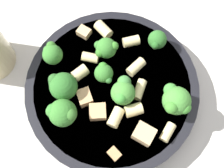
{
  "coord_description": "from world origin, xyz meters",
  "views": [
    {
      "loc": [
        0.13,
        0.03,
        0.43
      ],
      "look_at": [
        0.0,
        0.0,
        0.05
      ],
      "focal_mm": 45.0,
      "sensor_mm": 36.0,
      "label": 1
    }
  ],
  "objects_px": {
    "broccoli_floret_0": "(62,86)",
    "rigatoni_5": "(90,58)",
    "broccoli_floret_4": "(104,73)",
    "rigatoni_3": "(136,67)",
    "chicken_chunk_2": "(114,154)",
    "broccoli_floret_2": "(62,113)",
    "chicken_chunk_0": "(144,134)",
    "broccoli_floret_7": "(176,101)",
    "rigatoni_6": "(134,110)",
    "chicken_chunk_3": "(98,112)",
    "chicken_chunk_4": "(85,97)",
    "pasta_bowl": "(112,90)",
    "rigatoni_4": "(131,41)",
    "broccoli_floret_3": "(52,54)",
    "chicken_chunk_1": "(84,32)",
    "broccoli_floret_1": "(123,92)",
    "rigatoni_2": "(80,73)",
    "broccoli_floret_6": "(157,40)",
    "rigatoni_8": "(168,132)",
    "broccoli_floret_5": "(106,48)",
    "rigatoni_0": "(116,117)",
    "rigatoni_7": "(140,88)",
    "rigatoni_1": "(103,30)"
  },
  "relations": [
    {
      "from": "rigatoni_6",
      "to": "chicken_chunk_2",
      "type": "distance_m",
      "value": 0.07
    },
    {
      "from": "broccoli_floret_3",
      "to": "rigatoni_7",
      "type": "distance_m",
      "value": 0.14
    },
    {
      "from": "broccoli_floret_3",
      "to": "chicken_chunk_3",
      "type": "height_order",
      "value": "broccoli_floret_3"
    },
    {
      "from": "rigatoni_3",
      "to": "rigatoni_8",
      "type": "relative_size",
      "value": 1.1
    },
    {
      "from": "pasta_bowl",
      "to": "rigatoni_4",
      "type": "height_order",
      "value": "rigatoni_4"
    },
    {
      "from": "pasta_bowl",
      "to": "rigatoni_8",
      "type": "height_order",
      "value": "rigatoni_8"
    },
    {
      "from": "pasta_bowl",
      "to": "broccoli_floret_3",
      "type": "bearing_deg",
      "value": -105.33
    },
    {
      "from": "broccoli_floret_0",
      "to": "rigatoni_4",
      "type": "xyz_separation_m",
      "value": [
        -0.1,
        0.08,
        -0.02
      ]
    },
    {
      "from": "chicken_chunk_0",
      "to": "chicken_chunk_1",
      "type": "xyz_separation_m",
      "value": [
        -0.14,
        -0.12,
        -0.01
      ]
    },
    {
      "from": "broccoli_floret_2",
      "to": "broccoli_floret_3",
      "type": "distance_m",
      "value": 0.09
    },
    {
      "from": "rigatoni_4",
      "to": "pasta_bowl",
      "type": "bearing_deg",
      "value": -11.93
    },
    {
      "from": "rigatoni_7",
      "to": "chicken_chunk_4",
      "type": "height_order",
      "value": "chicken_chunk_4"
    },
    {
      "from": "chicken_chunk_3",
      "to": "broccoli_floret_7",
      "type": "bearing_deg",
      "value": 106.13
    },
    {
      "from": "broccoli_floret_3",
      "to": "broccoli_floret_6",
      "type": "relative_size",
      "value": 1.01
    },
    {
      "from": "broccoli_floret_6",
      "to": "rigatoni_4",
      "type": "bearing_deg",
      "value": -89.14
    },
    {
      "from": "broccoli_floret_2",
      "to": "chicken_chunk_4",
      "type": "bearing_deg",
      "value": 143.57
    },
    {
      "from": "chicken_chunk_4",
      "to": "rigatoni_3",
      "type": "bearing_deg",
      "value": 133.19
    },
    {
      "from": "broccoli_floret_0",
      "to": "broccoli_floret_4",
      "type": "bearing_deg",
      "value": 119.88
    },
    {
      "from": "rigatoni_3",
      "to": "broccoli_floret_5",
      "type": "bearing_deg",
      "value": -105.07
    },
    {
      "from": "broccoli_floret_6",
      "to": "chicken_chunk_0",
      "type": "height_order",
      "value": "broccoli_floret_6"
    },
    {
      "from": "broccoli_floret_2",
      "to": "broccoli_floret_4",
      "type": "xyz_separation_m",
      "value": [
        -0.07,
        0.04,
        -0.0
      ]
    },
    {
      "from": "broccoli_floret_1",
      "to": "rigatoni_2",
      "type": "bearing_deg",
      "value": -108.33
    },
    {
      "from": "broccoli_floret_6",
      "to": "broccoli_floret_7",
      "type": "xyz_separation_m",
      "value": [
        0.09,
        0.04,
        0.0
      ]
    },
    {
      "from": "broccoli_floret_4",
      "to": "rigatoni_3",
      "type": "height_order",
      "value": "broccoli_floret_4"
    },
    {
      "from": "rigatoni_5",
      "to": "rigatoni_6",
      "type": "bearing_deg",
      "value": 48.47
    },
    {
      "from": "rigatoni_3",
      "to": "chicken_chunk_2",
      "type": "bearing_deg",
      "value": -3.85
    },
    {
      "from": "chicken_chunk_1",
      "to": "chicken_chunk_4",
      "type": "relative_size",
      "value": 0.84
    },
    {
      "from": "broccoli_floret_6",
      "to": "rigatoni_2",
      "type": "height_order",
      "value": "broccoli_floret_6"
    },
    {
      "from": "chicken_chunk_0",
      "to": "broccoli_floret_7",
      "type": "bearing_deg",
      "value": 144.38
    },
    {
      "from": "broccoli_floret_0",
      "to": "rigatoni_5",
      "type": "distance_m",
      "value": 0.07
    },
    {
      "from": "broccoli_floret_0",
      "to": "rigatoni_7",
      "type": "height_order",
      "value": "broccoli_floret_0"
    },
    {
      "from": "broccoli_floret_2",
      "to": "rigatoni_6",
      "type": "distance_m",
      "value": 0.1
    },
    {
      "from": "chicken_chunk_0",
      "to": "rigatoni_5",
      "type": "bearing_deg",
      "value": -136.0
    },
    {
      "from": "broccoli_floret_1",
      "to": "rigatoni_8",
      "type": "xyz_separation_m",
      "value": [
        0.04,
        0.07,
        -0.02
      ]
    },
    {
      "from": "pasta_bowl",
      "to": "broccoli_floret_2",
      "type": "bearing_deg",
      "value": -44.98
    },
    {
      "from": "rigatoni_5",
      "to": "rigatoni_7",
      "type": "xyz_separation_m",
      "value": [
        0.03,
        0.08,
        -0.0
      ]
    },
    {
      "from": "chicken_chunk_2",
      "to": "rigatoni_4",
      "type": "bearing_deg",
      "value": -178.22
    },
    {
      "from": "broccoli_floret_5",
      "to": "chicken_chunk_0",
      "type": "height_order",
      "value": "broccoli_floret_5"
    },
    {
      "from": "rigatoni_0",
      "to": "chicken_chunk_0",
      "type": "distance_m",
      "value": 0.04
    },
    {
      "from": "rigatoni_1",
      "to": "broccoli_floret_6",
      "type": "bearing_deg",
      "value": 82.29
    },
    {
      "from": "chicken_chunk_1",
      "to": "rigatoni_3",
      "type": "bearing_deg",
      "value": 63.63
    },
    {
      "from": "rigatoni_3",
      "to": "broccoli_floret_7",
      "type": "bearing_deg",
      "value": 51.95
    },
    {
      "from": "broccoli_floret_1",
      "to": "rigatoni_0",
      "type": "bearing_deg",
      "value": -6.03
    },
    {
      "from": "rigatoni_1",
      "to": "rigatoni_5",
      "type": "relative_size",
      "value": 1.13
    },
    {
      "from": "broccoli_floret_5",
      "to": "pasta_bowl",
      "type": "bearing_deg",
      "value": 20.9
    },
    {
      "from": "broccoli_floret_6",
      "to": "chicken_chunk_2",
      "type": "distance_m",
      "value": 0.18
    },
    {
      "from": "broccoli_floret_5",
      "to": "broccoli_floret_7",
      "type": "distance_m",
      "value": 0.12
    },
    {
      "from": "broccoli_floret_2",
      "to": "chicken_chunk_2",
      "type": "xyz_separation_m",
      "value": [
        0.04,
        0.08,
        -0.02
      ]
    },
    {
      "from": "broccoli_floret_5",
      "to": "rigatoni_2",
      "type": "bearing_deg",
      "value": -39.7
    },
    {
      "from": "chicken_chunk_0",
      "to": "chicken_chunk_2",
      "type": "distance_m",
      "value": 0.05
    }
  ]
}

